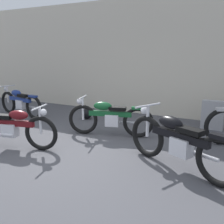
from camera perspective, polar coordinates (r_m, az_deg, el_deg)
The scene contains 8 objects.
ground_plane at distance 5.04m, azimuth -9.75°, elevation -8.91°, with size 40.00×40.00×0.00m, color #47474C.
building_wall at distance 8.06m, azimuth 6.89°, elevation 11.82°, with size 18.00×0.30×3.42m, color beige.
stone_marker at distance 6.84m, azimuth 21.27°, elevation -0.61°, with size 0.52×0.20×0.72m, color #9E9EA3.
helmet at distance 7.43m, azimuth -5.55°, elevation -0.40°, with size 0.30×0.30×0.30m, color black.
motorcycle_maroon at distance 5.49m, azimuth -21.02°, elevation -3.16°, with size 1.91×0.70×0.87m.
motorcycle_black at distance 4.31m, azimuth 14.31°, elevation -6.35°, with size 2.01×1.05×0.97m.
motorcycle_blue at distance 8.18m, azimuth -19.57°, elevation 2.07°, with size 1.93×0.56×0.87m.
motorcycle_green at distance 5.87m, azimuth -0.57°, elevation -1.20°, with size 1.91×0.77×0.88m.
Camera 1 is at (2.89, -3.68, 1.87)m, focal length 41.61 mm.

